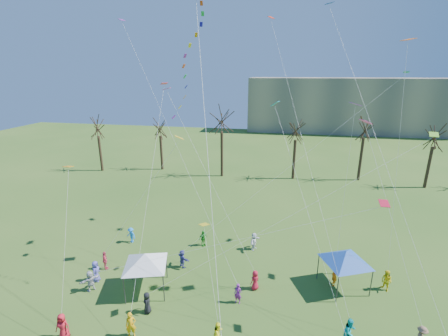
% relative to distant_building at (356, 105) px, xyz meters
% --- Properties ---
extents(distant_building, '(60.00, 14.00, 15.00)m').
position_rel_distant_building_xyz_m(distant_building, '(0.00, 0.00, 0.00)').
color(distant_building, gray).
rests_on(distant_building, ground).
extents(bare_tree_row, '(68.17, 8.91, 11.72)m').
position_rel_distant_building_xyz_m(bare_tree_row, '(-18.94, -45.90, -0.07)').
color(bare_tree_row, black).
rests_on(bare_tree_row, ground).
extents(big_box_kite, '(3.27, 7.07, 23.41)m').
position_rel_distant_building_xyz_m(big_box_kite, '(-26.24, -73.52, 9.75)').
color(big_box_kite, '#CE3E0E').
rests_on(big_box_kite, ground).
extents(canopy_tent_white, '(4.26, 4.26, 3.33)m').
position_rel_distant_building_xyz_m(canopy_tent_white, '(-29.84, -75.80, -4.68)').
color(canopy_tent_white, '#3F3F44').
rests_on(canopy_tent_white, ground).
extents(canopy_tent_blue, '(4.08, 4.08, 3.34)m').
position_rel_distant_building_xyz_m(canopy_tent_blue, '(-14.47, -72.50, -4.67)').
color(canopy_tent_blue, '#3F3F44').
rests_on(canopy_tent_blue, ground).
extents(festival_crowd, '(25.52, 14.64, 1.85)m').
position_rel_distant_building_xyz_m(festival_crowd, '(-23.42, -75.64, -6.63)').
color(festival_crowd, red).
rests_on(festival_crowd, ground).
extents(small_kites_aloft, '(29.32, 18.03, 31.97)m').
position_rel_distant_building_xyz_m(small_kites_aloft, '(-20.83, -70.68, 6.14)').
color(small_kites_aloft, orange).
rests_on(small_kites_aloft, ground).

